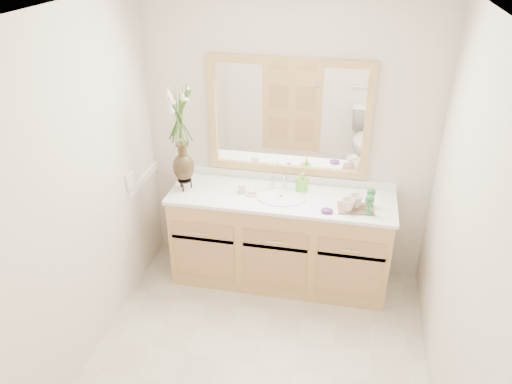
% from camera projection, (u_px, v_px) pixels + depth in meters
% --- Properties ---
extents(floor, '(2.60, 2.60, 0.00)m').
position_uv_depth(floor, '(256.00, 364.00, 3.58)').
color(floor, beige).
rests_on(floor, ground).
extents(ceiling, '(2.40, 2.60, 0.02)m').
position_uv_depth(ceiling, '(256.00, 13.00, 2.43)').
color(ceiling, white).
rests_on(ceiling, wall_back).
extents(wall_back, '(2.40, 0.02, 2.40)m').
position_uv_depth(wall_back, '(288.00, 141.00, 4.12)').
color(wall_back, white).
rests_on(wall_back, floor).
extents(wall_left, '(0.02, 2.60, 2.40)m').
position_uv_depth(wall_left, '(74.00, 202.00, 3.22)').
color(wall_left, white).
rests_on(wall_left, floor).
extents(wall_right, '(0.02, 2.60, 2.40)m').
position_uv_depth(wall_right, '(466.00, 245.00, 2.79)').
color(wall_right, white).
rests_on(wall_right, floor).
extents(vanity, '(1.80, 0.55, 0.80)m').
position_uv_depth(vanity, '(280.00, 240.00, 4.26)').
color(vanity, tan).
rests_on(vanity, floor).
extents(counter, '(1.84, 0.57, 0.03)m').
position_uv_depth(counter, '(281.00, 198.00, 4.06)').
color(counter, white).
rests_on(counter, vanity).
extents(sink, '(0.38, 0.34, 0.23)m').
position_uv_depth(sink, '(281.00, 203.00, 4.06)').
color(sink, white).
rests_on(sink, counter).
extents(mirror, '(1.32, 0.04, 0.97)m').
position_uv_depth(mirror, '(288.00, 118.00, 4.01)').
color(mirror, white).
rests_on(mirror, wall_back).
extents(switch_plate, '(0.02, 0.12, 0.12)m').
position_uv_depth(switch_plate, '(130.00, 180.00, 3.98)').
color(switch_plate, white).
rests_on(switch_plate, wall_left).
extents(flower_vase, '(0.21, 0.21, 0.85)m').
position_uv_depth(flower_vase, '(180.00, 124.00, 3.89)').
color(flower_vase, black).
rests_on(flower_vase, counter).
extents(tumbler, '(0.06, 0.06, 0.08)m').
position_uv_depth(tumbler, '(242.00, 188.00, 4.09)').
color(tumbler, silver).
rests_on(tumbler, counter).
extents(soap_dish, '(0.11, 0.11, 0.03)m').
position_uv_depth(soap_dish, '(252.00, 193.00, 4.07)').
color(soap_dish, silver).
rests_on(soap_dish, counter).
extents(soap_bottle, '(0.09, 0.09, 0.15)m').
position_uv_depth(soap_bottle, '(302.00, 183.00, 4.09)').
color(soap_bottle, '#68C92F').
rests_on(soap_bottle, counter).
extents(purple_dish, '(0.10, 0.09, 0.03)m').
position_uv_depth(purple_dish, '(327.00, 211.00, 3.81)').
color(purple_dish, '#4E2672').
rests_on(purple_dish, counter).
extents(tray, '(0.29, 0.21, 0.01)m').
position_uv_depth(tray, '(356.00, 208.00, 3.86)').
color(tray, brown).
rests_on(tray, counter).
extents(mug_left, '(0.13, 0.13, 0.10)m').
position_uv_depth(mug_left, '(348.00, 204.00, 3.81)').
color(mug_left, silver).
rests_on(mug_left, tray).
extents(mug_right, '(0.14, 0.14, 0.10)m').
position_uv_depth(mug_right, '(356.00, 200.00, 3.86)').
color(mug_right, silver).
rests_on(mug_right, tray).
extents(goblet_front, '(0.07, 0.07, 0.15)m').
position_uv_depth(goblet_front, '(370.00, 201.00, 3.75)').
color(goblet_front, '#257137').
rests_on(goblet_front, tray).
extents(goblet_back, '(0.07, 0.07, 0.15)m').
position_uv_depth(goblet_back, '(371.00, 194.00, 3.85)').
color(goblet_back, '#257137').
rests_on(goblet_back, tray).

